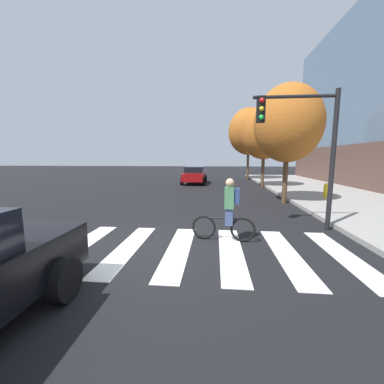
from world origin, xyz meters
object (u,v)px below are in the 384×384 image
(street_tree_mid, at_px, (264,133))
(street_tree_far, at_px, (249,132))
(cyclist, at_px, (228,210))
(fire_hydrant, at_px, (326,191))
(street_tree_near, at_px, (288,124))
(sedan_mid, at_px, (194,175))
(traffic_light_near, at_px, (305,136))

(street_tree_mid, relative_size, street_tree_far, 0.84)
(cyclist, bearing_deg, fire_hydrant, 50.87)
(street_tree_near, bearing_deg, sedan_mid, 120.83)
(fire_hydrant, xyz_separation_m, street_tree_far, (-2.42, 12.06, 4.30))
(cyclist, relative_size, fire_hydrant, 2.19)
(sedan_mid, bearing_deg, fire_hydrant, -46.61)
(sedan_mid, bearing_deg, street_tree_mid, -23.68)
(street_tree_near, distance_m, street_tree_far, 12.89)
(sedan_mid, xyz_separation_m, traffic_light_near, (4.45, -13.25, 2.10))
(fire_hydrant, xyz_separation_m, street_tree_near, (-2.30, -0.79, 3.30))
(sedan_mid, relative_size, street_tree_far, 0.60)
(street_tree_near, bearing_deg, fire_hydrant, 18.90)
(traffic_light_near, bearing_deg, fire_hydrant, 60.06)
(sedan_mid, xyz_separation_m, street_tree_near, (5.21, -8.73, 3.07))
(fire_hydrant, xyz_separation_m, street_tree_mid, (-2.15, 5.60, 3.52))
(traffic_light_near, bearing_deg, street_tree_near, 80.49)
(sedan_mid, height_order, cyclist, cyclist)
(cyclist, relative_size, traffic_light_near, 0.41)
(fire_hydrant, bearing_deg, traffic_light_near, -119.94)
(sedan_mid, relative_size, fire_hydrant, 5.53)
(traffic_light_near, relative_size, street_tree_near, 0.74)
(sedan_mid, xyz_separation_m, cyclist, (2.14, -14.54, 0.08))
(cyclist, relative_size, street_tree_far, 0.24)
(street_tree_near, bearing_deg, street_tree_mid, 88.71)
(cyclist, bearing_deg, traffic_light_near, 29.17)
(street_tree_mid, bearing_deg, street_tree_near, -91.29)
(sedan_mid, relative_size, traffic_light_near, 1.03)
(street_tree_near, bearing_deg, street_tree_far, 90.53)
(traffic_light_near, relative_size, fire_hydrant, 5.38)
(traffic_light_near, bearing_deg, sedan_mid, 108.58)
(street_tree_near, xyz_separation_m, street_tree_mid, (0.14, 6.38, 0.22))
(fire_hydrant, relative_size, street_tree_far, 0.11)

